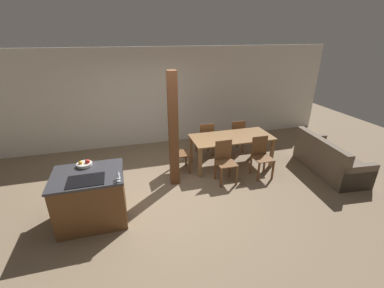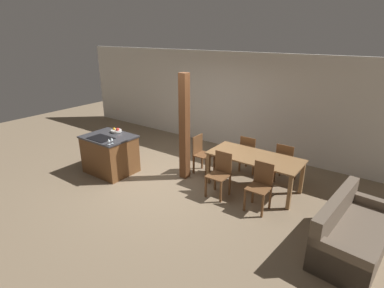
# 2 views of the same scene
# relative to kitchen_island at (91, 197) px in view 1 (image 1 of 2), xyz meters

# --- Properties ---
(ground_plane) EXTENTS (16.00, 16.00, 0.00)m
(ground_plane) POSITION_rel_kitchen_island_xyz_m (1.36, 0.43, -0.46)
(ground_plane) COLOR #847056
(wall_back) EXTENTS (11.20, 0.08, 2.70)m
(wall_back) POSITION_rel_kitchen_island_xyz_m (1.36, 3.20, 0.89)
(wall_back) COLOR silver
(wall_back) RESTS_ON ground_plane
(kitchen_island) EXTENTS (1.14, 0.91, 0.92)m
(kitchen_island) POSITION_rel_kitchen_island_xyz_m (0.00, 0.00, 0.00)
(kitchen_island) COLOR brown
(kitchen_island) RESTS_ON ground_plane
(fruit_bowl) EXTENTS (0.26, 0.26, 0.11)m
(fruit_bowl) POSITION_rel_kitchen_island_xyz_m (-0.06, 0.29, 0.50)
(fruit_bowl) COLOR silver
(fruit_bowl) RESTS_ON kitchen_island
(wine_glass_near) EXTENTS (0.06, 0.06, 0.14)m
(wine_glass_near) POSITION_rel_kitchen_island_xyz_m (0.50, -0.38, 0.56)
(wine_glass_near) COLOR silver
(wine_glass_near) RESTS_ON kitchen_island
(wine_glass_middle) EXTENTS (0.06, 0.06, 0.14)m
(wine_glass_middle) POSITION_rel_kitchen_island_xyz_m (0.50, -0.30, 0.56)
(wine_glass_middle) COLOR silver
(wine_glass_middle) RESTS_ON kitchen_island
(dining_table) EXTENTS (1.94, 0.88, 0.74)m
(dining_table) POSITION_rel_kitchen_island_xyz_m (3.12, 1.26, 0.19)
(dining_table) COLOR olive
(dining_table) RESTS_ON ground_plane
(dining_chair_near_left) EXTENTS (0.40, 0.40, 0.91)m
(dining_chair_near_left) POSITION_rel_kitchen_island_xyz_m (2.69, 0.59, 0.03)
(dining_chair_near_left) COLOR brown
(dining_chair_near_left) RESTS_ON ground_plane
(dining_chair_near_right) EXTENTS (0.40, 0.40, 0.91)m
(dining_chair_near_right) POSITION_rel_kitchen_island_xyz_m (3.56, 0.59, 0.03)
(dining_chair_near_right) COLOR brown
(dining_chair_near_right) RESTS_ON ground_plane
(dining_chair_far_left) EXTENTS (0.40, 0.40, 0.91)m
(dining_chair_far_left) POSITION_rel_kitchen_island_xyz_m (2.69, 1.93, 0.03)
(dining_chair_far_left) COLOR brown
(dining_chair_far_left) RESTS_ON ground_plane
(dining_chair_far_right) EXTENTS (0.40, 0.40, 0.91)m
(dining_chair_far_right) POSITION_rel_kitchen_island_xyz_m (3.56, 1.93, 0.03)
(dining_chair_far_right) COLOR brown
(dining_chair_far_right) RESTS_ON ground_plane
(dining_chair_head_end) EXTENTS (0.40, 0.40, 0.91)m
(dining_chair_head_end) POSITION_rel_kitchen_island_xyz_m (1.78, 1.26, 0.03)
(dining_chair_head_end) COLOR brown
(dining_chair_head_end) RESTS_ON ground_plane
(couch) EXTENTS (0.97, 1.84, 0.84)m
(couch) POSITION_rel_kitchen_island_xyz_m (5.19, 0.31, -0.17)
(couch) COLOR brown
(couch) RESTS_ON ground_plane
(timber_post) EXTENTS (0.18, 0.18, 2.39)m
(timber_post) POSITION_rel_kitchen_island_xyz_m (1.62, 0.81, 0.74)
(timber_post) COLOR brown
(timber_post) RESTS_ON ground_plane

